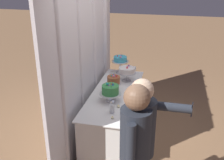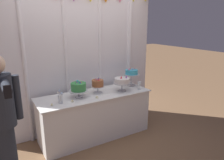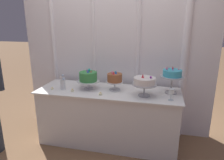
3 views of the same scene
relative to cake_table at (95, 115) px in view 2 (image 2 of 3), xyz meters
The scene contains 13 objects.
ground_plane 0.40m from the cake_table, 90.00° to the right, with size 24.00×24.00×0.00m, color #846042.
draped_curtain 1.15m from the cake_table, 83.93° to the left, with size 2.85×0.16×2.71m.
cake_table is the anchor object (origin of this frame).
cake_display_leftmost 0.61m from the cake_table, behind, with size 0.31×0.31×0.28m.
cake_display_midleft 0.55m from the cake_table, 22.33° to the left, with size 0.23×0.23×0.27m.
cake_display_midright 0.75m from the cake_table, 11.91° to the right, with size 0.30×0.30×0.28m.
cake_display_rightmost 1.03m from the cake_table, ahead, with size 0.30×0.30×0.34m.
wine_glass 0.96m from the cake_table, 12.51° to the right, with size 0.07×0.07×0.14m.
flower_vase 0.77m from the cake_table, behind, with size 0.08×0.07×0.20m.
tealight_far_left 0.86m from the cake_table, 169.55° to the right, with size 0.04×0.04×0.03m.
tealight_near_left 0.62m from the cake_table, 160.93° to the right, with size 0.04×0.04×0.04m.
tealight_near_right 0.44m from the cake_table, 105.40° to the right, with size 0.05×0.05×0.04m.
guest_man_pink_jacket 1.60m from the cake_table, 158.10° to the right, with size 0.45×0.35×1.62m.
Camera 2 is at (-1.46, -2.90, 1.93)m, focal length 33.80 mm.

